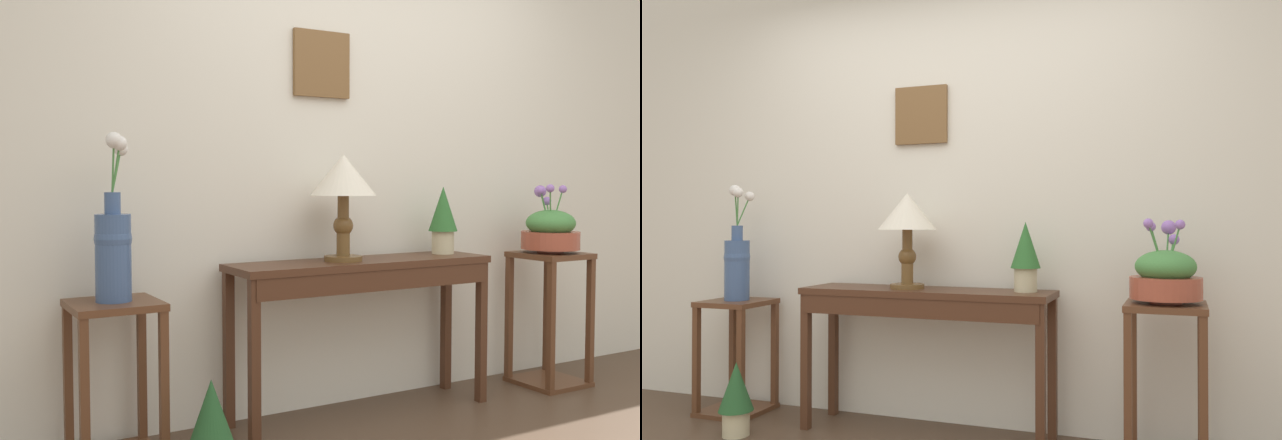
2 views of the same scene
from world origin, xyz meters
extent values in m
cube|color=silver|center=(0.00, 1.59, 1.40)|extent=(9.00, 0.10, 2.80)
cube|color=brown|center=(-0.23, 1.53, 1.76)|extent=(0.32, 0.02, 0.33)
cube|color=#8289A8|center=(-0.23, 1.52, 1.76)|extent=(0.25, 0.01, 0.27)
cube|color=#472819|center=(-0.12, 1.33, 0.76)|extent=(1.38, 0.35, 0.03)
cube|color=#472819|center=(-0.12, 1.17, 0.70)|extent=(1.31, 0.03, 0.10)
cube|color=#472819|center=(-0.77, 1.18, 0.37)|extent=(0.04, 0.04, 0.75)
cube|color=#472819|center=(0.54, 1.18, 0.37)|extent=(0.04, 0.04, 0.75)
cube|color=#472819|center=(-0.77, 1.47, 0.37)|extent=(0.04, 0.04, 0.75)
cube|color=#472819|center=(0.54, 1.47, 0.37)|extent=(0.04, 0.04, 0.75)
cylinder|color=brown|center=(-0.23, 1.33, 0.79)|extent=(0.19, 0.19, 0.02)
cylinder|color=brown|center=(-0.23, 1.33, 0.88)|extent=(0.07, 0.07, 0.15)
sphere|color=brown|center=(-0.23, 1.33, 0.95)|extent=(0.10, 0.10, 0.10)
cylinder|color=brown|center=(-0.23, 1.33, 1.03)|extent=(0.06, 0.06, 0.15)
cone|color=beige|center=(-0.23, 1.33, 1.20)|extent=(0.32, 0.32, 0.20)
cylinder|color=beige|center=(0.42, 1.36, 0.84)|extent=(0.12, 0.12, 0.12)
cone|color=#2D662D|center=(0.42, 1.36, 1.02)|extent=(0.15, 0.15, 0.24)
cube|color=#56331E|center=(-1.35, 1.31, 0.66)|extent=(0.36, 0.36, 0.03)
cube|color=#56331E|center=(-1.50, 1.16, 0.34)|extent=(0.04, 0.04, 0.62)
cube|color=#56331E|center=(-1.19, 1.16, 0.34)|extent=(0.04, 0.04, 0.62)
cube|color=#56331E|center=(-1.50, 1.47, 0.34)|extent=(0.04, 0.04, 0.62)
cube|color=#56331E|center=(-1.19, 1.47, 0.34)|extent=(0.04, 0.04, 0.62)
cylinder|color=#3D5684|center=(-1.35, 1.31, 0.85)|extent=(0.15, 0.15, 0.36)
sphere|color=#3D5684|center=(-1.35, 1.31, 0.93)|extent=(0.15, 0.15, 0.15)
cylinder|color=#3D5684|center=(-1.35, 1.31, 1.08)|extent=(0.07, 0.07, 0.09)
cylinder|color=#478442|center=(-1.34, 1.30, 1.23)|extent=(0.01, 0.03, 0.21)
sphere|color=white|center=(-1.34, 1.29, 1.33)|extent=(0.07, 0.07, 0.07)
cylinder|color=#478442|center=(-1.33, 1.30, 1.22)|extent=(0.04, 0.04, 0.20)
sphere|color=white|center=(-1.32, 1.29, 1.32)|extent=(0.06, 0.06, 0.06)
cylinder|color=#478442|center=(-1.32, 1.34, 1.21)|extent=(0.06, 0.06, 0.18)
sphere|color=white|center=(-1.30, 1.36, 1.30)|extent=(0.06, 0.06, 0.06)
cube|color=#56331E|center=(1.11, 1.24, 0.75)|extent=(0.36, 0.36, 0.03)
cube|color=#56331E|center=(1.11, 1.24, 0.01)|extent=(0.36, 0.36, 0.03)
cube|color=#56331E|center=(0.95, 1.09, 0.38)|extent=(0.03, 0.04, 0.70)
cube|color=#56331E|center=(1.27, 1.09, 0.38)|extent=(0.04, 0.04, 0.70)
cube|color=#56331E|center=(0.95, 1.40, 0.38)|extent=(0.03, 0.04, 0.70)
cube|color=#56331E|center=(1.27, 1.40, 0.38)|extent=(0.04, 0.04, 0.70)
cylinder|color=#9E4733|center=(1.11, 1.24, 0.77)|extent=(0.15, 0.15, 0.02)
cylinder|color=#9E4733|center=(1.11, 1.24, 0.83)|extent=(0.32, 0.32, 0.10)
ellipsoid|color=#478442|center=(1.11, 1.24, 0.93)|extent=(0.27, 0.27, 0.15)
cylinder|color=#478442|center=(1.08, 1.25, 1.00)|extent=(0.07, 0.03, 0.23)
sphere|color=#996BC1|center=(1.05, 1.26, 1.12)|extent=(0.05, 0.05, 0.05)
cylinder|color=#478442|center=(1.12, 1.29, 1.00)|extent=(0.02, 0.10, 0.23)
sphere|color=#996BC1|center=(1.12, 1.34, 1.11)|extent=(0.07, 0.07, 0.07)
cylinder|color=#478442|center=(1.07, 1.21, 1.01)|extent=(0.08, 0.07, 0.25)
sphere|color=#996BC1|center=(1.04, 1.18, 1.13)|extent=(0.05, 0.05, 0.05)
cylinder|color=#478442|center=(1.14, 1.23, 1.00)|extent=(0.07, 0.04, 0.24)
sphere|color=#996BC1|center=(1.18, 1.22, 1.12)|extent=(0.05, 0.05, 0.05)
cylinder|color=#478442|center=(1.13, 1.28, 0.97)|extent=(0.05, 0.07, 0.17)
sphere|color=#996BC1|center=(1.15, 1.31, 1.06)|extent=(0.05, 0.05, 0.05)
cone|color=#235128|center=(-1.06, 0.96, 0.27)|extent=(0.18, 0.18, 0.26)
camera|label=1|loc=(-2.09, -1.67, 1.17)|focal=40.76mm
camera|label=2|loc=(1.18, -1.79, 1.11)|focal=35.10mm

